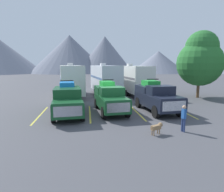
# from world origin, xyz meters

# --- Properties ---
(ground_plane) EXTENTS (240.00, 240.00, 0.00)m
(ground_plane) POSITION_xyz_m (0.00, 0.00, 0.00)
(ground_plane) COLOR #47474C
(pickup_truck_a) EXTENTS (2.67, 6.01, 2.58)m
(pickup_truck_a) POSITION_xyz_m (-3.61, 0.37, 1.17)
(pickup_truck_a) COLOR #144723
(pickup_truck_a) RESTS_ON ground
(pickup_truck_b) EXTENTS (2.46, 5.40, 2.60)m
(pickup_truck_b) POSITION_xyz_m (-0.26, 0.67, 1.19)
(pickup_truck_b) COLOR #144723
(pickup_truck_b) RESTS_ON ground
(pickup_truck_c) EXTENTS (2.63, 5.46, 2.63)m
(pickup_truck_c) POSITION_xyz_m (3.59, 0.43, 1.22)
(pickup_truck_c) COLOR black
(pickup_truck_c) RESTS_ON ground
(lot_stripe_a) EXTENTS (0.12, 5.50, 0.01)m
(lot_stripe_a) POSITION_xyz_m (-5.70, 0.29, 0.00)
(lot_stripe_a) COLOR gold
(lot_stripe_a) RESTS_ON ground
(lot_stripe_b) EXTENTS (0.12, 5.50, 0.01)m
(lot_stripe_b) POSITION_xyz_m (-1.90, 0.29, 0.00)
(lot_stripe_b) COLOR gold
(lot_stripe_b) RESTS_ON ground
(lot_stripe_c) EXTENTS (0.12, 5.50, 0.01)m
(lot_stripe_c) POSITION_xyz_m (1.90, 0.29, 0.00)
(lot_stripe_c) COLOR gold
(lot_stripe_c) RESTS_ON ground
(lot_stripe_d) EXTENTS (0.12, 5.50, 0.01)m
(lot_stripe_d) POSITION_xyz_m (5.70, 0.29, 0.00)
(lot_stripe_d) COLOR gold
(lot_stripe_d) RESTS_ON ground
(camper_trailer_a) EXTENTS (3.50, 9.23, 4.01)m
(camper_trailer_a) POSITION_xyz_m (-3.97, 9.06, 2.11)
(camper_trailer_a) COLOR silver
(camper_trailer_a) RESTS_ON ground
(camper_trailer_b) EXTENTS (3.40, 9.06, 4.00)m
(camper_trailer_b) POSITION_xyz_m (0.15, 9.47, 2.10)
(camper_trailer_b) COLOR silver
(camper_trailer_b) RESTS_ON ground
(camper_trailer_c) EXTENTS (3.44, 9.20, 3.95)m
(camper_trailer_c) POSITION_xyz_m (3.72, 9.60, 2.08)
(camper_trailer_c) COLOR silver
(camper_trailer_c) RESTS_ON ground
(person_a) EXTENTS (0.24, 0.33, 1.56)m
(person_a) POSITION_xyz_m (3.38, -4.71, 0.90)
(person_a) COLOR navy
(person_a) RESTS_ON ground
(dog) EXTENTS (0.82, 0.51, 0.64)m
(dog) POSITION_xyz_m (1.75, -4.93, 0.43)
(dog) COLOR olive
(dog) RESTS_ON ground
(tree_a) EXTENTS (5.16, 5.16, 7.58)m
(tree_a) POSITION_xyz_m (10.74, 6.23, 4.43)
(tree_a) COLOR brown
(tree_a) RESTS_ON ground
(mountain_ridge) EXTENTS (150.43, 46.81, 16.96)m
(mountain_ridge) POSITION_xyz_m (-8.12, 76.28, 7.47)
(mountain_ridge) COLOR slate
(mountain_ridge) RESTS_ON ground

